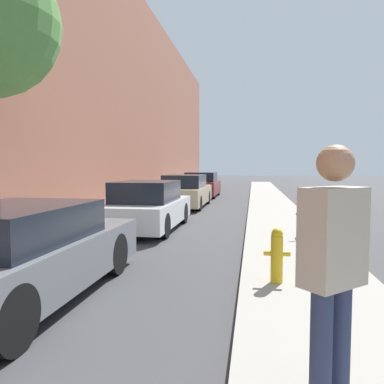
{
  "coord_description": "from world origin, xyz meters",
  "views": [
    {
      "loc": [
        2.07,
        0.93,
        1.78
      ],
      "look_at": [
        0.31,
        11.59,
        1.03
      ],
      "focal_mm": 34.6,
      "sensor_mm": 36.0,
      "label": 1
    }
  ],
  "objects_px": {
    "fire_hydrant": "(277,255)",
    "parked_car_white": "(148,207)",
    "parked_car_champagne": "(186,192)",
    "parked_car_maroon": "(202,185)",
    "bicycle": "(310,227)",
    "parked_car_grey": "(19,255)",
    "pedestrian": "(333,263)"
  },
  "relations": [
    {
      "from": "parked_car_grey",
      "to": "parked_car_champagne",
      "type": "xyz_separation_m",
      "value": [
        0.1,
        11.63,
        0.05
      ]
    },
    {
      "from": "parked_car_grey",
      "to": "parked_car_champagne",
      "type": "height_order",
      "value": "parked_car_champagne"
    },
    {
      "from": "parked_car_grey",
      "to": "parked_car_champagne",
      "type": "distance_m",
      "value": 11.63
    },
    {
      "from": "parked_car_grey",
      "to": "fire_hydrant",
      "type": "xyz_separation_m",
      "value": [
        3.38,
        0.97,
        -0.1
      ]
    },
    {
      "from": "parked_car_maroon",
      "to": "parked_car_grey",
      "type": "bearing_deg",
      "value": -90.13
    },
    {
      "from": "parked_car_champagne",
      "to": "fire_hydrant",
      "type": "relative_size",
      "value": 5.92
    },
    {
      "from": "parked_car_champagne",
      "to": "parked_car_maroon",
      "type": "relative_size",
      "value": 1.09
    },
    {
      "from": "parked_car_champagne",
      "to": "parked_car_maroon",
      "type": "height_order",
      "value": "parked_car_maroon"
    },
    {
      "from": "parked_car_white",
      "to": "parked_car_maroon",
      "type": "bearing_deg",
      "value": 90.32
    },
    {
      "from": "parked_car_champagne",
      "to": "fire_hydrant",
      "type": "xyz_separation_m",
      "value": [
        3.28,
        -10.66,
        -0.15
      ]
    },
    {
      "from": "pedestrian",
      "to": "parked_car_white",
      "type": "bearing_deg",
      "value": 72.26
    },
    {
      "from": "parked_car_grey",
      "to": "fire_hydrant",
      "type": "distance_m",
      "value": 3.51
    },
    {
      "from": "parked_car_champagne",
      "to": "bicycle",
      "type": "height_order",
      "value": "parked_car_champagne"
    },
    {
      "from": "parked_car_grey",
      "to": "bicycle",
      "type": "xyz_separation_m",
      "value": [
        4.3,
        4.09,
        -0.18
      ]
    },
    {
      "from": "parked_car_white",
      "to": "parked_car_maroon",
      "type": "distance_m",
      "value": 11.59
    },
    {
      "from": "parked_car_maroon",
      "to": "fire_hydrant",
      "type": "distance_m",
      "value": 16.63
    },
    {
      "from": "parked_car_white",
      "to": "parked_car_grey",
      "type": "bearing_deg",
      "value": -91.06
    },
    {
      "from": "parked_car_grey",
      "to": "bicycle",
      "type": "bearing_deg",
      "value": 43.58
    },
    {
      "from": "fire_hydrant",
      "to": "parked_car_white",
      "type": "bearing_deg",
      "value": 124.81
    },
    {
      "from": "fire_hydrant",
      "to": "pedestrian",
      "type": "height_order",
      "value": "pedestrian"
    },
    {
      "from": "parked_car_white",
      "to": "parked_car_champagne",
      "type": "bearing_deg",
      "value": 90.06
    },
    {
      "from": "parked_car_grey",
      "to": "parked_car_champagne",
      "type": "bearing_deg",
      "value": 89.51
    },
    {
      "from": "bicycle",
      "to": "parked_car_grey",
      "type": "bearing_deg",
      "value": -145.7
    },
    {
      "from": "fire_hydrant",
      "to": "pedestrian",
      "type": "relative_size",
      "value": 0.44
    },
    {
      "from": "parked_car_grey",
      "to": "pedestrian",
      "type": "bearing_deg",
      "value": -27.32
    },
    {
      "from": "fire_hydrant",
      "to": "bicycle",
      "type": "height_order",
      "value": "fire_hydrant"
    },
    {
      "from": "parked_car_champagne",
      "to": "fire_hydrant",
      "type": "height_order",
      "value": "parked_car_champagne"
    },
    {
      "from": "parked_car_champagne",
      "to": "parked_car_grey",
      "type": "bearing_deg",
      "value": -90.49
    },
    {
      "from": "parked_car_white",
      "to": "bicycle",
      "type": "xyz_separation_m",
      "value": [
        4.19,
        -1.59,
        -0.21
      ]
    },
    {
      "from": "parked_car_grey",
      "to": "bicycle",
      "type": "height_order",
      "value": "parked_car_grey"
    },
    {
      "from": "parked_car_champagne",
      "to": "parked_car_maroon",
      "type": "xyz_separation_m",
      "value": [
        -0.06,
        5.63,
        0.01
      ]
    },
    {
      "from": "parked_car_grey",
      "to": "parked_car_maroon",
      "type": "distance_m",
      "value": 17.26
    }
  ]
}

